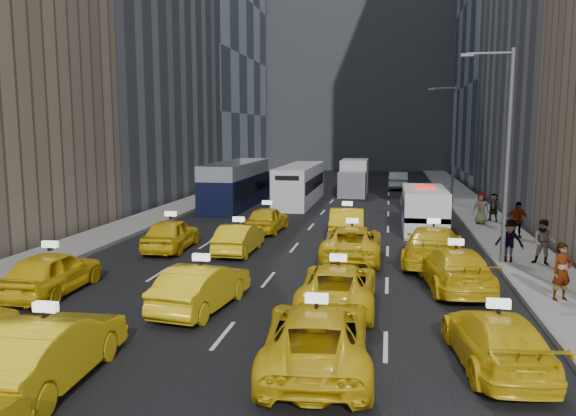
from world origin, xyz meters
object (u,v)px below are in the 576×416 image
object	(u,v)px
city_bus	(300,184)
double_decker	(237,185)
box_truck	(354,178)
pedestrian_0	(562,272)
nypd_van	(424,210)

from	to	relation	value
city_bus	double_decker	bearing A→B (deg)	-147.51
double_decker	city_bus	bearing A→B (deg)	26.53
box_truck	city_bus	bearing A→B (deg)	-121.21
double_decker	box_truck	distance (m)	12.25
city_bus	pedestrian_0	distance (m)	27.04
city_bus	box_truck	world-z (taller)	box_truck
nypd_van	box_truck	bearing A→B (deg)	103.87
double_decker	city_bus	distance (m)	5.16
nypd_van	box_truck	world-z (taller)	box_truck
nypd_van	pedestrian_0	distance (m)	13.56
nypd_van	city_bus	size ratio (longest dim) A/B	0.54
city_bus	box_truck	xyz separation A→B (m)	(3.79, 6.41, 0.03)
nypd_van	city_bus	distance (m)	14.06
double_decker	city_bus	xyz separation A→B (m)	(4.39, 2.70, -0.15)
box_truck	pedestrian_0	world-z (taller)	box_truck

